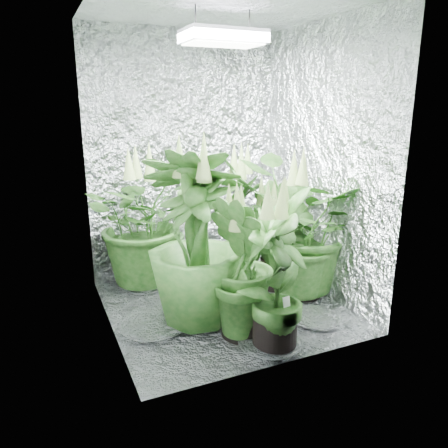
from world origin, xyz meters
TOP-DOWN VIEW (x-y plane):
  - ground at (0.00, 0.00)m, footprint 1.60×1.60m
  - walls at (0.00, 0.00)m, footprint 1.62×1.62m
  - ceiling at (0.00, 0.00)m, footprint 1.60×1.60m
  - grow_lamp at (0.00, 0.00)m, footprint 0.50×0.30m
  - plant_a at (-0.39, 0.64)m, footprint 0.98×0.98m
  - plant_b at (0.31, 0.34)m, footprint 0.69×0.69m
  - plant_c at (0.54, 0.16)m, footprint 0.59×0.59m
  - plant_d at (-0.25, -0.14)m, footprint 0.86×0.86m
  - plant_e at (0.64, -0.06)m, footprint 1.22×1.22m
  - plant_f at (0.05, -0.64)m, footprint 0.65×0.65m
  - plant_g at (-0.04, -0.41)m, footprint 0.58×0.58m
  - circulation_fan at (0.60, 0.14)m, footprint 0.17×0.31m
  - plant_label at (0.11, -0.67)m, footprint 0.05×0.03m

SIDE VIEW (x-z plane):
  - ground at x=0.00m, z-range 0.00..0.00m
  - circulation_fan at x=0.60m, z-range -0.03..0.33m
  - plant_label at x=0.11m, z-range 0.26..0.34m
  - plant_c at x=0.54m, z-range -0.04..0.86m
  - plant_g at x=-0.04m, z-range -0.05..0.95m
  - plant_f at x=0.05m, z-range -0.04..1.02m
  - plant_b at x=0.31m, z-range -0.04..1.09m
  - plant_e at x=0.64m, z-range -0.03..1.10m
  - plant_a at x=-0.39m, z-range -0.03..1.11m
  - plant_d at x=-0.25m, z-range -0.04..1.22m
  - walls at x=0.00m, z-range 0.00..2.00m
  - grow_lamp at x=0.00m, z-range 1.72..1.94m
  - ceiling at x=0.00m, z-range 2.00..2.00m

